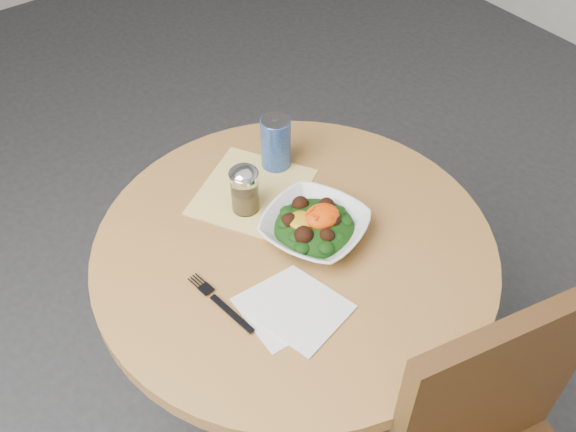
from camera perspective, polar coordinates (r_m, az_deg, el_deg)
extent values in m
plane|color=#2C2C2E|center=(2.05, 0.43, -16.67)|extent=(6.00, 6.00, 0.00)
cylinder|color=black|center=(2.03, 0.43, -16.47)|extent=(0.52, 0.52, 0.03)
cylinder|color=black|center=(1.74, 0.49, -11.22)|extent=(0.10, 0.10, 0.71)
cylinder|color=#BA8343|center=(1.44, 0.58, -3.04)|extent=(0.90, 0.90, 0.04)
cube|color=#4E3316|center=(1.33, 17.31, -15.15)|extent=(0.41, 0.13, 0.49)
cube|color=#E4AE0C|center=(1.55, -3.19, 2.18)|extent=(0.35, 0.34, 0.00)
cube|color=silver|center=(1.32, -0.38, -8.13)|extent=(0.17, 0.17, 0.00)
cube|color=silver|center=(1.31, 1.28, -8.40)|extent=(0.19, 0.19, 0.00)
imported|color=silver|center=(1.42, 2.36, -1.05)|extent=(0.29, 0.29, 0.05)
ellipsoid|color=black|center=(1.43, 2.36, -1.09)|extent=(0.18, 0.18, 0.06)
ellipsoid|color=#BB8912|center=(1.40, 1.18, -0.38)|extent=(0.06, 0.06, 0.02)
ellipsoid|color=#FA3B05|center=(1.41, 3.03, -0.01)|extent=(0.08, 0.07, 0.04)
cube|color=black|center=(1.31, -5.02, -8.65)|extent=(0.03, 0.12, 0.00)
cube|color=black|center=(1.36, -7.69, -6.11)|extent=(0.03, 0.07, 0.00)
cylinder|color=silver|center=(1.47, -3.86, 2.10)|extent=(0.06, 0.06, 0.10)
cylinder|color=olive|center=(1.49, -3.82, 1.50)|extent=(0.05, 0.05, 0.05)
cylinder|color=silver|center=(1.44, -3.96, 3.66)|extent=(0.07, 0.07, 0.01)
ellipsoid|color=silver|center=(1.43, -3.98, 3.83)|extent=(0.06, 0.06, 0.03)
cylinder|color=navy|center=(1.58, -1.10, 6.49)|extent=(0.07, 0.07, 0.14)
cylinder|color=#B8B8BF|center=(1.53, -1.13, 8.53)|extent=(0.07, 0.07, 0.00)
cube|color=#B8B8BF|center=(1.54, -1.30, 8.79)|extent=(0.02, 0.02, 0.00)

